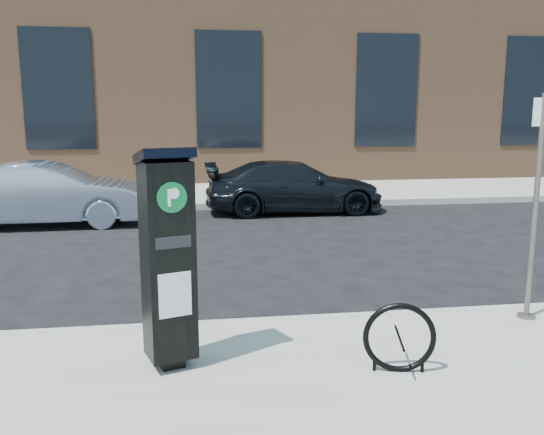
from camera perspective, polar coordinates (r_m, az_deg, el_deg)
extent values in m
plane|color=black|center=(6.54, 3.66, -10.99)|extent=(120.00, 120.00, 0.00)
cube|color=gray|center=(20.12, -4.59, 3.94)|extent=(60.00, 12.00, 0.15)
cube|color=#9E9B93|center=(6.50, 3.71, -10.43)|extent=(60.00, 0.12, 0.16)
cube|color=#9E9B93|center=(14.22, -3.00, 1.17)|extent=(60.00, 0.12, 0.16)
cube|color=brown|center=(23.04, -5.24, 14.55)|extent=(28.00, 10.00, 8.00)
cube|color=black|center=(18.32, -20.44, 11.83)|extent=(2.00, 0.06, 3.50)
cube|color=black|center=(17.98, -4.29, 12.49)|extent=(2.00, 0.06, 3.50)
cube|color=black|center=(19.00, 11.28, 12.21)|extent=(2.00, 0.06, 3.50)
cube|color=black|center=(21.19, 24.39, 11.30)|extent=(2.00, 0.06, 3.50)
cube|color=black|center=(5.38, -9.93, -13.73)|extent=(0.26, 0.26, 0.10)
cube|color=black|center=(5.08, -10.26, -4.25)|extent=(0.50, 0.47, 1.73)
cube|color=black|center=(4.93, -10.61, 6.00)|extent=(0.55, 0.52, 0.16)
cylinder|color=#065026|center=(4.79, -9.88, 1.97)|extent=(0.25, 0.09, 0.25)
cube|color=white|center=(4.79, -9.88, 1.97)|extent=(0.09, 0.04, 0.14)
cube|color=silver|center=(4.98, -9.58, -7.58)|extent=(0.27, 0.10, 0.39)
cube|color=black|center=(4.86, -9.74, -2.43)|extent=(0.29, 0.10, 0.10)
cylinder|color=#5E5A53|center=(7.03, 23.87, -8.92)|extent=(0.19, 0.19, 0.03)
cylinder|color=#5E5A53|center=(6.75, 24.63, 0.76)|extent=(0.06, 0.06, 2.43)
cube|color=silver|center=(6.66, 25.31, 9.43)|extent=(0.21, 0.06, 0.29)
torus|color=black|center=(5.22, 12.51, -11.55)|extent=(0.63, 0.19, 0.63)
cylinder|color=black|center=(5.29, 10.11, -14.07)|extent=(0.03, 0.03, 0.12)
cylinder|color=black|center=(5.35, 14.67, -13.99)|extent=(0.03, 0.03, 0.12)
imported|color=#8794AC|center=(12.94, -21.39, 2.16)|extent=(4.08, 1.52, 1.33)
imported|color=black|center=(13.69, 2.20, 3.08)|extent=(4.21, 1.73, 1.22)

